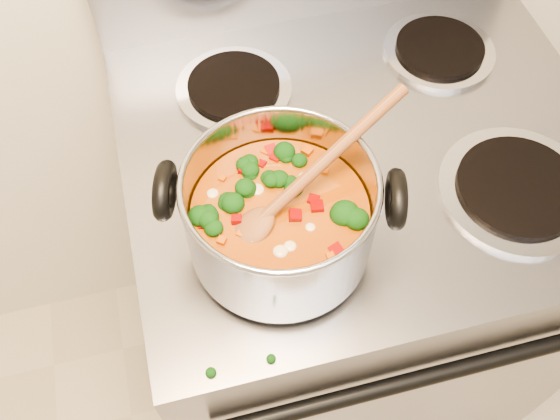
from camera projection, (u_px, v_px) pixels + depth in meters
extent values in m
cube|color=gray|center=(342.00, 277.00, 1.32)|extent=(0.74, 0.64, 0.92)
cylinder|color=black|center=(435.00, 375.00, 0.86)|extent=(0.62, 0.02, 0.02)
cylinder|color=#A5A5AD|center=(279.00, 242.00, 0.83)|extent=(0.22, 0.22, 0.01)
cylinder|color=black|center=(279.00, 239.00, 0.83)|extent=(0.17, 0.17, 0.01)
cylinder|color=#A5A5AD|center=(517.00, 190.00, 0.88)|extent=(0.22, 0.22, 0.01)
cylinder|color=black|center=(519.00, 186.00, 0.87)|extent=(0.17, 0.17, 0.01)
cylinder|color=#A5A5AD|center=(234.00, 89.00, 0.99)|extent=(0.18, 0.18, 0.01)
cylinder|color=black|center=(234.00, 85.00, 0.98)|extent=(0.15, 0.15, 0.01)
cylinder|color=#A5A5AD|center=(439.00, 51.00, 1.03)|extent=(0.18, 0.18, 0.01)
cylinder|color=black|center=(440.00, 47.00, 1.03)|extent=(0.15, 0.15, 0.01)
cylinder|color=#A1A1A8|center=(280.00, 214.00, 0.77)|extent=(0.24, 0.24, 0.13)
torus|color=#A1A1A8|center=(280.00, 184.00, 0.71)|extent=(0.24, 0.24, 0.01)
cylinder|color=#98490D|center=(280.00, 225.00, 0.79)|extent=(0.22, 0.22, 0.07)
torus|color=black|center=(165.00, 190.00, 0.74)|extent=(0.04, 0.08, 0.08)
torus|color=black|center=(396.00, 199.00, 0.73)|extent=(0.04, 0.08, 0.08)
ellipsoid|color=black|center=(261.00, 233.00, 0.74)|extent=(0.04, 0.04, 0.03)
ellipsoid|color=black|center=(307.00, 211.00, 0.76)|extent=(0.04, 0.04, 0.03)
ellipsoid|color=black|center=(277.00, 170.00, 0.79)|extent=(0.04, 0.04, 0.03)
ellipsoid|color=black|center=(212.00, 203.00, 0.76)|extent=(0.04, 0.04, 0.03)
ellipsoid|color=black|center=(342.00, 250.00, 0.73)|extent=(0.04, 0.04, 0.03)
ellipsoid|color=black|center=(289.00, 277.00, 0.71)|extent=(0.04, 0.04, 0.03)
ellipsoid|color=black|center=(292.00, 151.00, 0.81)|extent=(0.04, 0.04, 0.03)
ellipsoid|color=black|center=(222.00, 183.00, 0.78)|extent=(0.04, 0.04, 0.03)
ellipsoid|color=black|center=(208.00, 194.00, 0.77)|extent=(0.04, 0.04, 0.03)
ellipsoid|color=black|center=(279.00, 191.00, 0.77)|extent=(0.04, 0.04, 0.03)
ellipsoid|color=#8B0506|center=(321.00, 247.00, 0.73)|extent=(0.01, 0.01, 0.01)
ellipsoid|color=#8B0506|center=(265.00, 229.00, 0.74)|extent=(0.01, 0.01, 0.01)
ellipsoid|color=#8B0506|center=(348.00, 235.00, 0.74)|extent=(0.01, 0.01, 0.01)
ellipsoid|color=#8B0506|center=(297.00, 185.00, 0.78)|extent=(0.01, 0.01, 0.01)
ellipsoid|color=#8B0506|center=(277.00, 256.00, 0.72)|extent=(0.01, 0.01, 0.01)
ellipsoid|color=#8B0506|center=(280.00, 262.00, 0.72)|extent=(0.01, 0.01, 0.01)
ellipsoid|color=#8B0506|center=(267.00, 263.00, 0.72)|extent=(0.01, 0.01, 0.01)
ellipsoid|color=#8B0506|center=(259.00, 198.00, 0.77)|extent=(0.01, 0.01, 0.01)
ellipsoid|color=#8B0506|center=(278.00, 225.00, 0.75)|extent=(0.01, 0.01, 0.01)
ellipsoid|color=#8B0506|center=(213.00, 224.00, 0.75)|extent=(0.01, 0.01, 0.01)
ellipsoid|color=#8B0506|center=(244.00, 189.00, 0.78)|extent=(0.01, 0.01, 0.01)
ellipsoid|color=#8B0506|center=(225.00, 228.00, 0.75)|extent=(0.01, 0.01, 0.01)
ellipsoid|color=#A14408|center=(314.00, 205.00, 0.76)|extent=(0.01, 0.01, 0.01)
ellipsoid|color=#A14408|center=(225.00, 214.00, 0.76)|extent=(0.01, 0.01, 0.01)
ellipsoid|color=#A14408|center=(234.00, 266.00, 0.72)|extent=(0.01, 0.01, 0.01)
ellipsoid|color=#A14408|center=(294.00, 166.00, 0.80)|extent=(0.01, 0.01, 0.01)
ellipsoid|color=#A14408|center=(279.00, 191.00, 0.77)|extent=(0.01, 0.01, 0.01)
ellipsoid|color=#A14408|center=(321.00, 271.00, 0.71)|extent=(0.01, 0.01, 0.01)
ellipsoid|color=#A14408|center=(243.00, 270.00, 0.71)|extent=(0.01, 0.01, 0.01)
ellipsoid|color=#A14408|center=(212.00, 237.00, 0.74)|extent=(0.01, 0.01, 0.01)
ellipsoid|color=#A14408|center=(303.00, 253.00, 0.73)|extent=(0.01, 0.01, 0.01)
ellipsoid|color=#A14408|center=(331.00, 231.00, 0.74)|extent=(0.01, 0.01, 0.01)
ellipsoid|color=#CBB58B|center=(247.00, 225.00, 0.75)|extent=(0.02, 0.02, 0.01)
ellipsoid|color=#CBB58B|center=(308.00, 205.00, 0.76)|extent=(0.02, 0.02, 0.01)
ellipsoid|color=#CBB58B|center=(276.00, 253.00, 0.73)|extent=(0.02, 0.02, 0.01)
ellipsoid|color=#CBB58B|center=(281.00, 245.00, 0.73)|extent=(0.02, 0.02, 0.01)
ellipsoid|color=#CBB58B|center=(256.00, 183.00, 0.78)|extent=(0.02, 0.02, 0.01)
ellipsoid|color=#CBB58B|center=(216.00, 221.00, 0.75)|extent=(0.02, 0.02, 0.01)
ellipsoid|color=#CBB58B|center=(247.00, 256.00, 0.72)|extent=(0.02, 0.02, 0.01)
ellipsoid|color=brown|center=(250.00, 230.00, 0.75)|extent=(0.08, 0.07, 0.04)
cylinder|color=brown|center=(327.00, 159.00, 0.75)|extent=(0.23, 0.11, 0.11)
ellipsoid|color=black|center=(373.00, 153.00, 0.92)|extent=(0.01, 0.01, 0.01)
ellipsoid|color=black|center=(305.00, 149.00, 0.92)|extent=(0.01, 0.01, 0.01)
ellipsoid|color=black|center=(380.00, 196.00, 0.88)|extent=(0.01, 0.01, 0.01)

